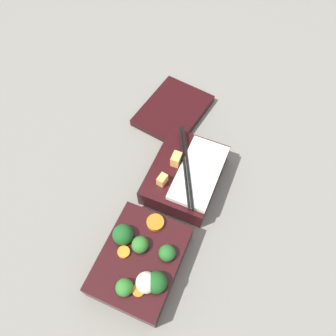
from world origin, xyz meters
TOP-DOWN VIEW (x-y plane):
  - ground_plane at (0.00, 0.00)m, footprint 3.00×3.00m
  - bento_tray_vegetable at (-0.10, -0.00)m, footprint 0.18×0.14m
  - bento_tray_rice at (0.11, -0.01)m, footprint 0.18×0.14m
  - bento_lid at (0.28, 0.09)m, footprint 0.20×0.17m

SIDE VIEW (x-z plane):
  - ground_plane at x=0.00m, z-range 0.00..0.00m
  - bento_lid at x=0.28m, z-range 0.00..0.02m
  - bento_tray_rice at x=0.11m, z-range -0.01..0.07m
  - bento_tray_vegetable at x=-0.10m, z-range -0.01..0.07m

